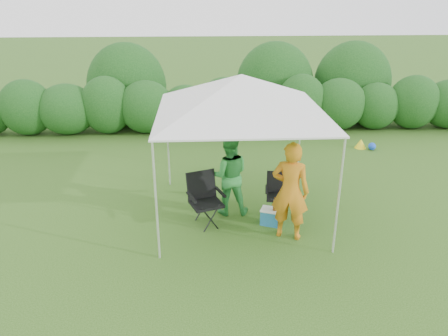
{
  "coord_description": "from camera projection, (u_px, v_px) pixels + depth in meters",
  "views": [
    {
      "loc": [
        -0.75,
        -7.35,
        4.28
      ],
      "look_at": [
        -0.32,
        0.4,
        1.05
      ],
      "focal_mm": 35.0,
      "sensor_mm": 36.0,
      "label": 1
    }
  ],
  "objects": [
    {
      "name": "woman",
      "position": [
        229.0,
        175.0,
        8.65
      ],
      "size": [
        0.82,
        0.64,
        1.66
      ],
      "primitive_type": "imported",
      "rotation": [
        0.0,
        0.0,
        3.12
      ],
      "color": "#2D8C3A",
      "rests_on": "ground"
    },
    {
      "name": "chair_right",
      "position": [
        278.0,
        191.0,
        8.81
      ],
      "size": [
        0.57,
        0.53,
        0.84
      ],
      "rotation": [
        0.0,
        0.0,
        -0.15
      ],
      "color": "black",
      "rests_on": "ground"
    },
    {
      "name": "ground",
      "position": [
        242.0,
        225.0,
        8.46
      ],
      "size": [
        70.0,
        70.0,
        0.0
      ],
      "primitive_type": "plane",
      "color": "#39631F"
    },
    {
      "name": "man",
      "position": [
        290.0,
        191.0,
        7.75
      ],
      "size": [
        0.79,
        0.65,
        1.85
      ],
      "primitive_type": "imported",
      "rotation": [
        0.0,
        0.0,
        2.78
      ],
      "color": "orange",
      "rests_on": "ground"
    },
    {
      "name": "lawn_toy",
      "position": [
        364.0,
        144.0,
        12.43
      ],
      "size": [
        0.54,
        0.45,
        0.27
      ],
      "color": "yellow",
      "rests_on": "ground"
    },
    {
      "name": "bottle",
      "position": [
        275.0,
        204.0,
        8.3
      ],
      "size": [
        0.07,
        0.07,
        0.27
      ],
      "primitive_type": "cylinder",
      "color": "#592D0C",
      "rests_on": "cooler"
    },
    {
      "name": "cooler",
      "position": [
        271.0,
        217.0,
        8.45
      ],
      "size": [
        0.46,
        0.4,
        0.32
      ],
      "rotation": [
        0.0,
        0.0,
        -0.38
      ],
      "color": "teal",
      "rests_on": "ground"
    },
    {
      "name": "chair_left",
      "position": [
        204.0,
        196.0,
        8.35
      ],
      "size": [
        0.76,
        0.73,
        1.03
      ],
      "rotation": [
        0.0,
        0.0,
        0.35
      ],
      "color": "black",
      "rests_on": "ground"
    },
    {
      "name": "hedge",
      "position": [
        228.0,
        106.0,
        13.68
      ],
      "size": [
        16.23,
        1.53,
        1.8
      ],
      "color": "#1D5019",
      "rests_on": "ground"
    },
    {
      "name": "canopy",
      "position": [
        241.0,
        94.0,
        7.97
      ],
      "size": [
        3.1,
        3.1,
        2.83
      ],
      "color": "silver",
      "rests_on": "ground"
    }
  ]
}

